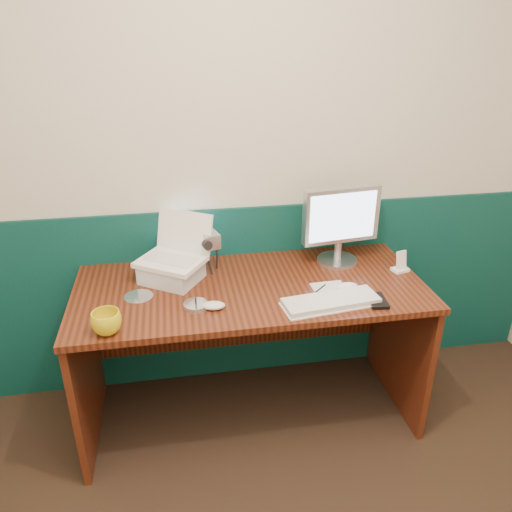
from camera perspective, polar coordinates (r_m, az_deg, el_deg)
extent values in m
cube|color=beige|center=(2.45, -2.71, 11.07)|extent=(3.50, 0.04, 2.50)
cube|color=#08372D|center=(2.72, -2.35, -4.51)|extent=(3.48, 0.02, 1.00)
cube|color=#331609|center=(2.49, -0.60, -10.99)|extent=(1.60, 0.70, 0.75)
cube|color=silver|center=(2.35, -9.62, -1.82)|extent=(0.32, 0.31, 0.09)
cube|color=silver|center=(2.16, 8.55, -5.25)|extent=(0.43, 0.19, 0.02)
ellipsoid|color=white|center=(2.28, 10.34, -3.49)|extent=(0.11, 0.07, 0.03)
ellipsoid|color=silver|center=(2.11, -4.89, -5.66)|extent=(0.11, 0.07, 0.03)
imported|color=gold|center=(2.02, -16.72, -7.29)|extent=(0.15, 0.15, 0.09)
cylinder|color=silver|center=(2.13, -6.87, -5.64)|extent=(0.11, 0.11, 0.02)
cylinder|color=silver|center=(2.26, -13.27, -4.50)|extent=(0.13, 0.13, 0.00)
cylinder|color=black|center=(2.26, 7.06, -3.96)|extent=(0.11, 0.10, 0.01)
cube|color=silver|center=(2.30, 8.29, -3.54)|extent=(0.16, 0.11, 0.00)
cube|color=white|center=(2.52, 16.13, -1.50)|extent=(0.09, 0.07, 0.01)
cube|color=white|center=(2.50, 16.28, -0.44)|extent=(0.06, 0.04, 0.09)
cube|color=black|center=(2.22, 13.67, -4.98)|extent=(0.09, 0.14, 0.01)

